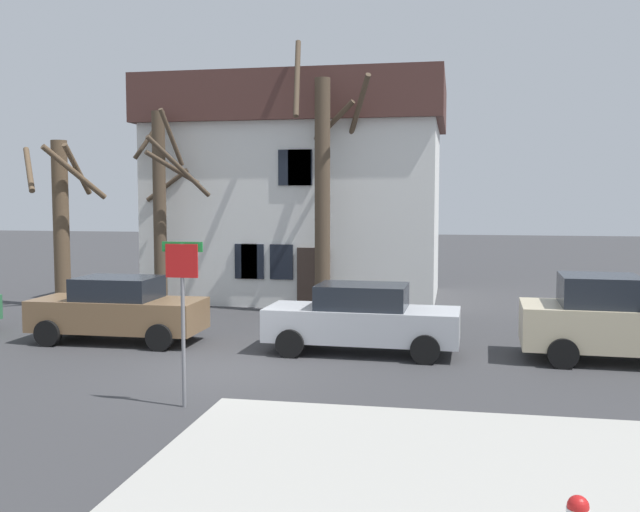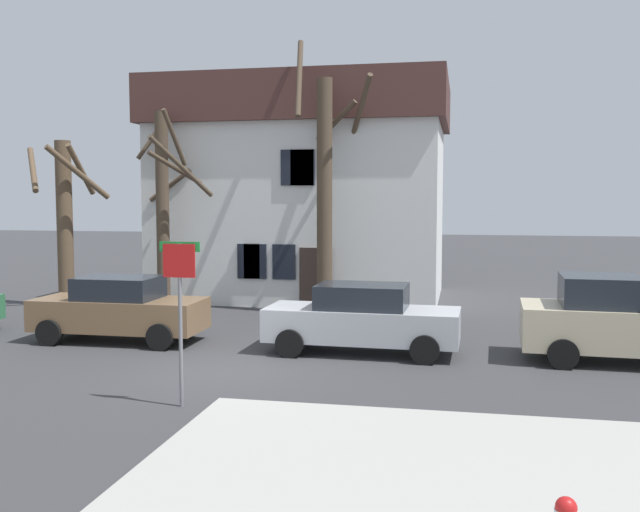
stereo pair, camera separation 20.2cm
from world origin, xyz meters
TOP-DOWN VIEW (x-y plane):
  - ground_plane at (0.00, 0.00)m, footprint 120.00×120.00m
  - building_main at (-0.94, 12.02)m, footprint 10.85×6.88m
  - tree_bare_near at (-8.42, 7.68)m, footprint 3.07×2.30m
  - tree_bare_mid at (-4.89, 8.04)m, footprint 2.84×2.84m
  - tree_bare_far at (0.73, 7.83)m, footprint 2.66×2.63m
  - car_brown_sedan at (-3.76, 2.47)m, footprint 4.45×1.97m
  - car_silver_sedan at (2.71, 2.30)m, footprint 4.71×2.03m
  - street_sign_pole at (0.12, -2.75)m, footprint 0.76×0.07m
  - bicycle_leaning at (-6.04, 7.79)m, footprint 1.66×0.65m

SIDE VIEW (x-z plane):
  - ground_plane at x=0.00m, z-range 0.00..0.00m
  - bicycle_leaning at x=-6.04m, z-range -0.15..0.88m
  - car_silver_sedan at x=2.71m, z-range 0.00..1.69m
  - car_brown_sedan at x=-3.76m, z-range 0.00..1.72m
  - street_sign_pole at x=0.12m, z-range 0.59..3.59m
  - tree_bare_near at x=-8.42m, z-range 0.24..5.99m
  - tree_bare_mid at x=-4.89m, z-range -0.01..7.35m
  - tree_bare_far at x=0.73m, z-range -0.32..8.59m
  - building_main at x=-0.94m, z-range 0.08..8.19m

